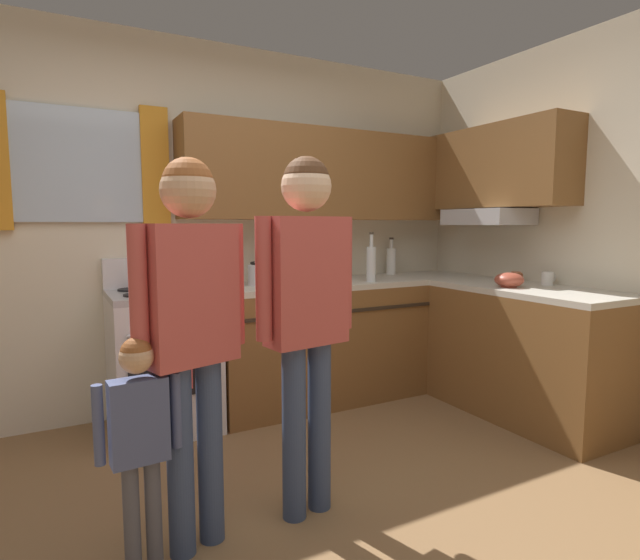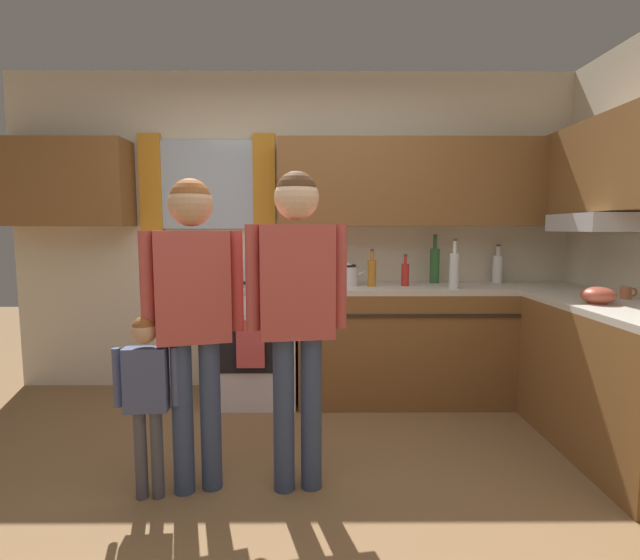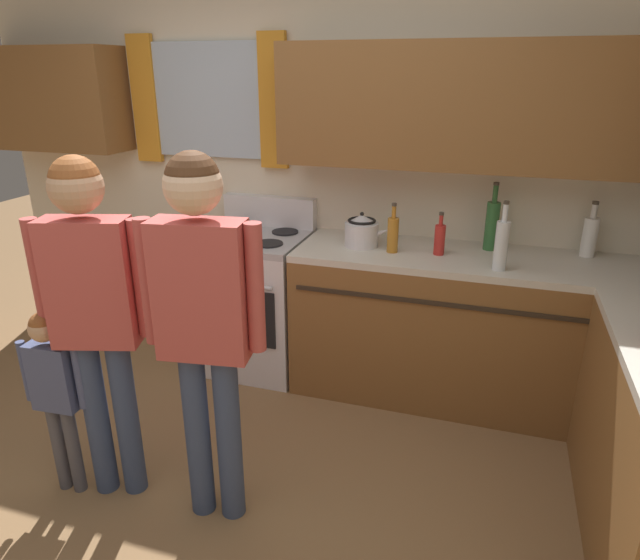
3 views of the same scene
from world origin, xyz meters
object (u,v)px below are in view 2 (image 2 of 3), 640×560
Objects in this scene: bottle_wine_green at (435,264)px; bottle_oil_amber at (372,272)px; stovetop_kettle at (346,273)px; bottle_milk_white at (498,268)px; bottle_tall_clear at (454,270)px; cup_terracotta at (627,293)px; small_child at (146,386)px; bottle_sauce_red at (405,274)px; adult_holding_child at (193,299)px; mixing_bowl at (598,296)px; stove_oven at (257,340)px; adult_in_plaid at (297,294)px.

bottle_oil_amber is at bearing -157.52° from bottle_wine_green.
bottle_milk_white is at bearing 8.96° from stovetop_kettle.
bottle_oil_amber is 0.78× the size of bottle_tall_clear.
stovetop_kettle is at bearing 166.23° from bottle_tall_clear.
cup_terracotta is 0.12× the size of small_child.
bottle_sauce_red is at bearing 42.44° from small_child.
adult_holding_child is at bearing -128.92° from bottle_oil_amber.
stovetop_kettle reaches higher than small_child.
adult_holding_child reaches higher than bottle_milk_white.
mixing_bowl is (0.70, -1.07, -0.10)m from bottle_wine_green.
bottle_wine_green is at bearing -175.80° from bottle_milk_white.
stovetop_kettle is 0.30× the size of small_child.
bottle_wine_green reaches higher than bottle_oil_amber.
mixing_bowl is at bearing -34.33° from bottle_oil_amber.
bottle_oil_amber is 0.91× the size of bottle_milk_white.
stove_oven is 3.85× the size of bottle_oil_amber.
bottle_wine_green reaches higher than small_child.
bottle_sauce_red is at bearing 151.47° from cup_terracotta.
bottle_wine_green is 1.60× the size of bottle_sauce_red.
bottle_milk_white is (1.06, 0.26, 0.01)m from bottle_oil_amber.
mixing_bowl is 2.31m from adult_holding_child.
bottle_milk_white is 1.63× the size of mixing_bowl.
bottle_tall_clear is 1.98m from adult_holding_child.
adult_holding_child is (-2.09, -1.53, -0.02)m from bottle_milk_white.
bottle_wine_green is 1.26× the size of bottle_milk_white.
bottle_oil_amber is at bearing 47.12° from small_child.
bottle_milk_white reaches higher than stovetop_kettle.
adult_holding_child is 0.48m from small_child.
bottle_sauce_red is at bearing 153.24° from bottle_tall_clear.
cup_terracotta is 0.07× the size of adult_in_plaid.
bottle_tall_clear is 0.81m from stovetop_kettle.
mixing_bowl is 2.57m from small_child.
bottle_sauce_red reaches higher than stove_oven.
mixing_bowl is at bearing 11.44° from small_child.
bottle_wine_green reaches higher than bottle_milk_white.
adult_in_plaid is (0.51, 0.01, 0.02)m from adult_holding_child.
bottle_oil_amber is 1.66m from cup_terracotta.
stove_oven is 2.04m from bottle_milk_white.
adult_in_plaid reaches higher than cup_terracotta.
bottle_sauce_red is 0.15× the size of adult_in_plaid.
adult_in_plaid is (-1.11, -1.13, -0.02)m from bottle_tall_clear.
cup_terracotta is (1.00, -0.87, -0.11)m from bottle_wine_green.
adult_in_plaid is 1.76× the size of small_child.
stovetop_kettle is at bearing 147.69° from mixing_bowl.
stove_oven reaches higher than cup_terracotta.
bottle_sauce_red is (-0.27, -0.19, -0.06)m from bottle_wine_green.
adult_in_plaid is (-2.05, -0.61, 0.08)m from cup_terracotta.
bottle_milk_white is at bearing 117.20° from cup_terracotta.
adult_holding_child is at bearing 18.26° from small_child.
bottle_sauce_red reaches higher than small_child.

